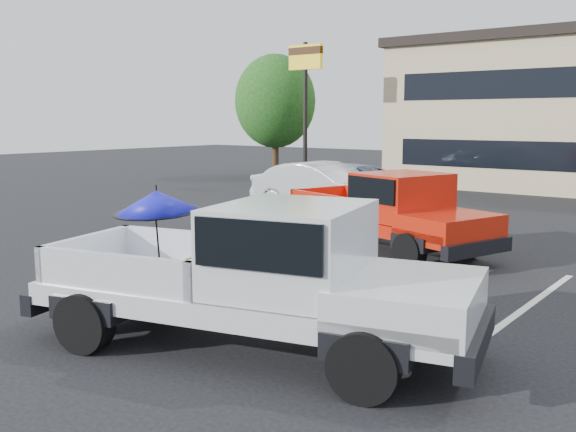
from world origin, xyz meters
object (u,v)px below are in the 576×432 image
at_px(silver_pickup, 274,270).
at_px(red_pickup, 396,209).
at_px(silver_sedan, 325,189).
at_px(blue_suv, 343,183).
at_px(tree_left, 275,101).
at_px(motel_sign, 305,76).

bearing_deg(silver_pickup, red_pickup, 90.61).
bearing_deg(red_pickup, silver_sedan, 157.90).
height_order(silver_sedan, blue_suv, silver_sedan).
bearing_deg(tree_left, red_pickup, -43.21).
bearing_deg(tree_left, motel_sign, -36.87).
relative_size(tree_left, silver_pickup, 1.00).
xyz_separation_m(tree_left, red_pickup, (13.42, -12.61, -2.78)).
relative_size(silver_pickup, red_pickup, 1.07).
relative_size(tree_left, silver_sedan, 1.25).
bearing_deg(motel_sign, red_pickup, -45.56).
bearing_deg(motel_sign, silver_sedan, -49.48).
bearing_deg(motel_sign, blue_suv, -38.18).
distance_m(tree_left, silver_pickup, 24.37).
height_order(tree_left, silver_sedan, tree_left).
bearing_deg(silver_pickup, motel_sign, 110.56).
bearing_deg(motel_sign, silver_pickup, -55.10).
relative_size(tree_left, red_pickup, 1.07).
height_order(motel_sign, blue_suv, motel_sign).
distance_m(motel_sign, red_pickup, 13.96).
bearing_deg(red_pickup, silver_pickup, -57.00).
xyz_separation_m(red_pickup, blue_suv, (-5.55, 6.57, -0.29)).
height_order(silver_pickup, red_pickup, silver_pickup).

